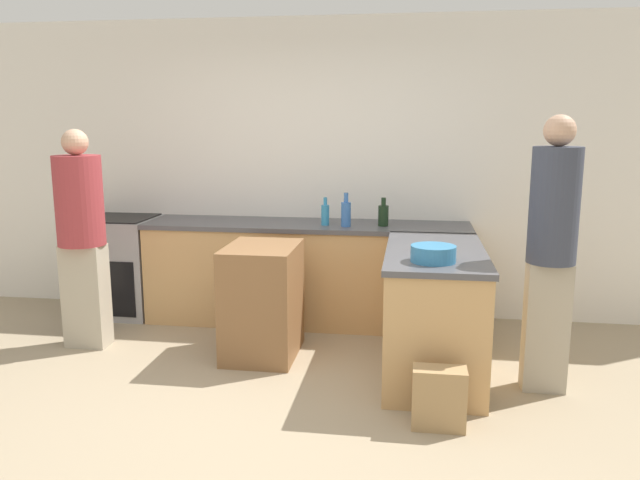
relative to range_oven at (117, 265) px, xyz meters
name	(u,v)px	position (x,y,z in m)	size (l,w,h in m)	color
ground_plane	(258,413)	(1.81, -1.84, -0.45)	(14.00, 14.00, 0.00)	tan
wall_back	(313,169)	(1.81, 0.35, 0.90)	(8.00, 0.06, 2.70)	white
counter_back	(307,273)	(1.81, 0.00, 0.00)	(2.86, 0.66, 0.90)	tan
counter_peninsula	(433,311)	(2.90, -1.00, 0.00)	(0.69, 1.39, 0.90)	tan
range_oven	(117,265)	(0.00, 0.00, 0.00)	(0.74, 0.64, 0.91)	#99999E
island_table	(262,301)	(1.61, -0.86, -0.02)	(0.53, 0.69, 0.86)	brown
mixing_bowl	(433,254)	(2.87, -1.39, 0.50)	(0.29, 0.29, 0.11)	teal
water_bottle_blue	(346,213)	(2.17, -0.12, 0.56)	(0.08, 0.08, 0.29)	#386BB7
wine_bottle_dark	(383,215)	(2.48, -0.04, 0.54)	(0.09, 0.09, 0.24)	black
dish_soap_bottle	(325,214)	(1.98, -0.08, 0.54)	(0.07, 0.07, 0.24)	#338CBF
person_by_range	(81,232)	(0.16, -0.87, 0.48)	(0.37, 0.37, 1.73)	#ADA38E
person_at_peninsula	(552,244)	(3.63, -1.20, 0.55)	(0.31, 0.31, 1.83)	#ADA38E
paper_bag	(439,398)	(2.91, -1.86, -0.27)	(0.31, 0.16, 0.37)	#A88456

